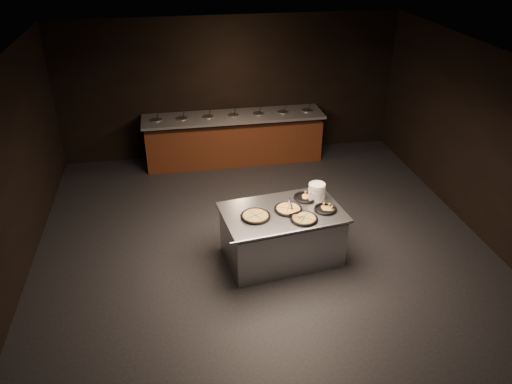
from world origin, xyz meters
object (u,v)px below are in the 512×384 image
pan_veggie_whole (255,216)px  pan_cheese_whole (288,209)px  plate_stack (317,191)px  serving_counter (282,236)px

pan_veggie_whole → pan_cheese_whole: bearing=11.9°
plate_stack → pan_cheese_whole: plate_stack is taller
serving_counter → pan_cheese_whole: bearing=4.8°
serving_counter → plate_stack: 0.85m
plate_stack → pan_veggie_whole: plate_stack is taller
plate_stack → pan_cheese_whole: size_ratio=0.61×
serving_counter → pan_cheese_whole: (0.09, 0.02, 0.45)m
pan_veggie_whole → pan_cheese_whole: size_ratio=1.04×
serving_counter → pan_veggie_whole: (-0.41, -0.09, 0.45)m
serving_counter → plate_stack: (0.58, 0.27, 0.55)m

